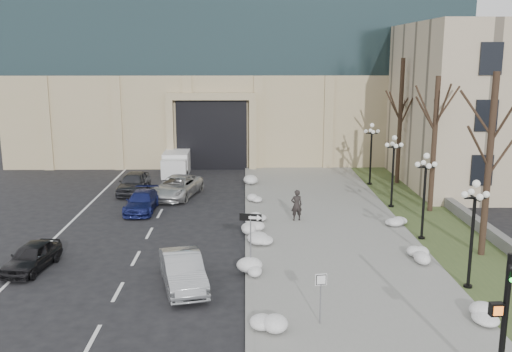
# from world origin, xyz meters

# --- Properties ---
(sidewalk) EXTENTS (9.00, 40.00, 0.12)m
(sidewalk) POSITION_xyz_m (3.50, 14.00, 0.06)
(sidewalk) COLOR gray
(sidewalk) RESTS_ON ground
(curb) EXTENTS (0.30, 40.00, 0.14)m
(curb) POSITION_xyz_m (-1.00, 14.00, 0.07)
(curb) COLOR gray
(curb) RESTS_ON ground
(grass_strip) EXTENTS (4.00, 40.00, 0.10)m
(grass_strip) POSITION_xyz_m (10.00, 14.00, 0.05)
(grass_strip) COLOR #394C26
(grass_strip) RESTS_ON ground
(stone_wall) EXTENTS (0.50, 30.00, 0.70)m
(stone_wall) POSITION_xyz_m (12.00, 16.00, 0.35)
(stone_wall) COLOR slate
(stone_wall) RESTS_ON ground
(car_a) EXTENTS (2.03, 3.92, 1.27)m
(car_a) POSITION_xyz_m (-11.00, 8.62, 0.64)
(car_a) COLOR black
(car_a) RESTS_ON ground
(car_b) EXTENTS (2.64, 4.80, 1.50)m
(car_b) POSITION_xyz_m (-3.80, 6.45, 0.75)
(car_b) COLOR #9B9EA2
(car_b) RESTS_ON ground
(car_c) EXTENTS (1.82, 4.39, 1.27)m
(car_c) POSITION_xyz_m (-7.70, 18.55, 0.63)
(car_c) COLOR navy
(car_c) RESTS_ON ground
(car_d) EXTENTS (3.64, 5.74, 1.48)m
(car_d) POSITION_xyz_m (-5.88, 22.16, 0.74)
(car_d) COLOR #B9B9B9
(car_d) RESTS_ON ground
(car_e) EXTENTS (1.99, 4.58, 1.54)m
(car_e) POSITION_xyz_m (-9.12, 23.39, 0.77)
(car_e) COLOR #313136
(car_e) RESTS_ON ground
(pedestrian) EXTENTS (0.75, 0.57, 1.86)m
(pedestrian) POSITION_xyz_m (1.89, 15.99, 1.05)
(pedestrian) COLOR black
(pedestrian) RESTS_ON sidewalk
(box_truck) EXTENTS (2.18, 5.88, 1.86)m
(box_truck) POSITION_xyz_m (-6.84, 30.33, 0.90)
(box_truck) COLOR silver
(box_truck) RESTS_ON ground
(one_way_sign) EXTENTS (1.05, 0.41, 2.82)m
(one_way_sign) POSITION_xyz_m (-0.73, 7.91, 2.33)
(one_way_sign) COLOR slate
(one_way_sign) RESTS_ON ground
(keep_sign) EXTENTS (0.44, 0.11, 2.04)m
(keep_sign) POSITION_xyz_m (1.59, 2.76, 1.50)
(keep_sign) COLOR slate
(keep_sign) RESTS_ON ground
(traffic_signal) EXTENTS (0.75, 1.00, 4.39)m
(traffic_signal) POSITION_xyz_m (6.17, -1.68, 2.18)
(traffic_signal) COLOR black
(traffic_signal) RESTS_ON ground
(snow_clump_b) EXTENTS (1.10, 1.60, 0.36)m
(snow_clump_b) POSITION_xyz_m (-0.37, 2.22, 0.30)
(snow_clump_b) COLOR white
(snow_clump_b) RESTS_ON sidewalk
(snow_clump_c) EXTENTS (1.10, 1.60, 0.36)m
(snow_clump_c) POSITION_xyz_m (-0.64, 7.58, 0.30)
(snow_clump_c) COLOR white
(snow_clump_c) RESTS_ON sidewalk
(snow_clump_d) EXTENTS (1.10, 1.60, 0.36)m
(snow_clump_d) POSITION_xyz_m (-0.55, 11.65, 0.30)
(snow_clump_d) COLOR white
(snow_clump_d) RESTS_ON sidewalk
(snow_clump_e) EXTENTS (1.10, 1.60, 0.36)m
(snow_clump_e) POSITION_xyz_m (-0.48, 15.46, 0.30)
(snow_clump_e) COLOR white
(snow_clump_e) RESTS_ON sidewalk
(snow_clump_f) EXTENTS (1.10, 1.60, 0.36)m
(snow_clump_f) POSITION_xyz_m (-0.36, 20.26, 0.30)
(snow_clump_f) COLOR white
(snow_clump_f) RESTS_ON sidewalk
(snow_clump_g) EXTENTS (1.10, 1.60, 0.36)m
(snow_clump_g) POSITION_xyz_m (-0.50, 25.54, 0.30)
(snow_clump_g) COLOR white
(snow_clump_g) RESTS_ON sidewalk
(snow_clump_h) EXTENTS (1.10, 1.60, 0.36)m
(snow_clump_h) POSITION_xyz_m (7.76, 2.92, 0.30)
(snow_clump_h) COLOR white
(snow_clump_h) RESTS_ON sidewalk
(snow_clump_i) EXTENTS (1.10, 1.60, 0.36)m
(snow_clump_i) POSITION_xyz_m (7.37, 9.24, 0.30)
(snow_clump_i) COLOR white
(snow_clump_i) RESTS_ON sidewalk
(snow_clump_j) EXTENTS (1.10, 1.60, 0.36)m
(snow_clump_j) POSITION_xyz_m (7.56, 15.13, 0.30)
(snow_clump_j) COLOR white
(snow_clump_j) RESTS_ON sidewalk
(snow_clump_k) EXTENTS (1.10, 1.60, 0.36)m
(snow_clump_k) POSITION_xyz_m (-0.60, 13.76, 0.30)
(snow_clump_k) COLOR white
(snow_clump_k) RESTS_ON sidewalk
(lamppost_a) EXTENTS (1.18, 1.18, 4.76)m
(lamppost_a) POSITION_xyz_m (8.30, 6.00, 3.07)
(lamppost_a) COLOR black
(lamppost_a) RESTS_ON ground
(lamppost_b) EXTENTS (1.18, 1.18, 4.76)m
(lamppost_b) POSITION_xyz_m (8.30, 12.50, 3.07)
(lamppost_b) COLOR black
(lamppost_b) RESTS_ON ground
(lamppost_c) EXTENTS (1.18, 1.18, 4.76)m
(lamppost_c) POSITION_xyz_m (8.30, 19.00, 3.07)
(lamppost_c) COLOR black
(lamppost_c) RESTS_ON ground
(lamppost_d) EXTENTS (1.18, 1.18, 4.76)m
(lamppost_d) POSITION_xyz_m (8.30, 25.50, 3.07)
(lamppost_d) COLOR black
(lamppost_d) RESTS_ON ground
(tree_near) EXTENTS (3.20, 3.20, 9.00)m
(tree_near) POSITION_xyz_m (10.50, 10.00, 5.83)
(tree_near) COLOR black
(tree_near) RESTS_ON ground
(tree_mid) EXTENTS (3.20, 3.20, 8.50)m
(tree_mid) POSITION_xyz_m (10.50, 18.00, 5.50)
(tree_mid) COLOR black
(tree_mid) RESTS_ON ground
(tree_far) EXTENTS (3.20, 3.20, 9.50)m
(tree_far) POSITION_xyz_m (10.50, 26.00, 6.15)
(tree_far) COLOR black
(tree_far) RESTS_ON ground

